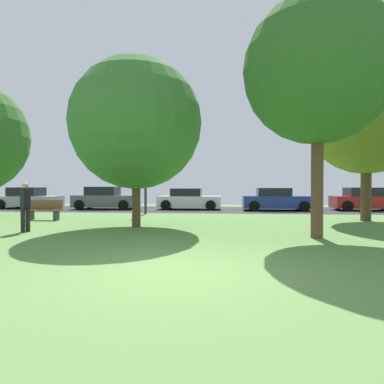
{
  "coord_description": "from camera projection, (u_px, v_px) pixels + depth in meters",
  "views": [
    {
      "loc": [
        0.93,
        -5.9,
        1.52
      ],
      "look_at": [
        0.0,
        3.6,
        1.36
      ],
      "focal_mm": 31.48,
      "sensor_mm": 36.0,
      "label": 1
    }
  ],
  "objects": [
    {
      "name": "oak_tree_center",
      "position": [
        136.0,
        124.0,
        12.52
      ],
      "size": [
        4.89,
        4.89,
        6.31
      ],
      "color": "brown",
      "rests_on": "ground_plane"
    },
    {
      "name": "ground_plane",
      "position": [
        172.0,
        272.0,
        5.99
      ],
      "size": [
        44.0,
        44.0,
        0.0
      ],
      "primitive_type": "plane",
      "color": "#5B8442"
    },
    {
      "name": "parked_car_red",
      "position": [
        365.0,
        200.0,
        21.16
      ],
      "size": [
        4.08,
        2.01,
        1.44
      ],
      "color": "#B21E1E",
      "rests_on": "ground_plane"
    },
    {
      "name": "parked_car_white",
      "position": [
        189.0,
        200.0,
        22.23
      ],
      "size": [
        4.1,
        1.97,
        1.38
      ],
      "color": "white",
      "rests_on": "ground_plane"
    },
    {
      "name": "parked_car_grey",
      "position": [
        105.0,
        199.0,
        22.46
      ],
      "size": [
        4.19,
        1.94,
        1.49
      ],
      "color": "slate",
      "rests_on": "ground_plane"
    },
    {
      "name": "street_lamp_post",
      "position": [
        145.0,
        173.0,
        18.42
      ],
      "size": [
        0.14,
        0.14,
        4.5
      ],
      "primitive_type": "cylinder",
      "color": "#2D2D33",
      "rests_on": "ground_plane"
    },
    {
      "name": "person_thrower",
      "position": [
        25.0,
        205.0,
        11.18
      ],
      "size": [
        0.39,
        0.37,
        1.65
      ],
      "rotation": [
        0.0,
        0.0,
        -0.65
      ],
      "color": "black",
      "rests_on": "ground_plane"
    },
    {
      "name": "parked_car_blue",
      "position": [
        276.0,
        200.0,
        21.2
      ],
      "size": [
        4.23,
        2.11,
        1.41
      ],
      "color": "#233893",
      "rests_on": "ground_plane"
    },
    {
      "name": "park_bench",
      "position": [
        44.0,
        210.0,
        15.18
      ],
      "size": [
        1.6,
        0.45,
        0.9
      ],
      "rotation": [
        0.0,
        0.0,
        3.14
      ],
      "color": "brown",
      "rests_on": "ground_plane"
    },
    {
      "name": "parked_car_silver",
      "position": [
        29.0,
        199.0,
        23.33
      ],
      "size": [
        4.16,
        2.11,
        1.44
      ],
      "color": "#B7B7BC",
      "rests_on": "ground_plane"
    },
    {
      "name": "oak_tree_right",
      "position": [
        318.0,
        70.0,
        9.81
      ],
      "size": [
        4.34,
        4.34,
        7.1
      ],
      "color": "brown",
      "rests_on": "ground_plane"
    },
    {
      "name": "birch_tree_lone",
      "position": [
        367.0,
        115.0,
        14.65
      ],
      "size": [
        5.14,
        5.14,
        7.19
      ],
      "color": "brown",
      "rests_on": "ground_plane"
    },
    {
      "name": "road_strip",
      "position": [
        210.0,
        210.0,
        21.91
      ],
      "size": [
        44.0,
        6.4,
        0.01
      ],
      "primitive_type": "cube",
      "color": "#28282B",
      "rests_on": "ground_plane"
    }
  ]
}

